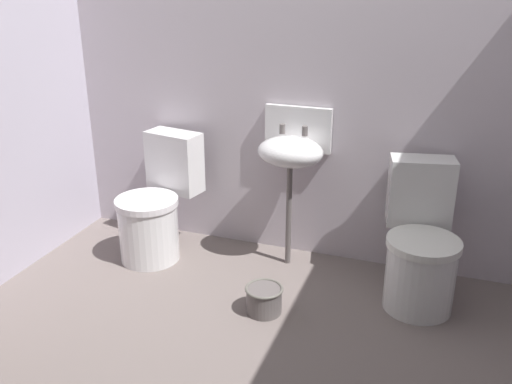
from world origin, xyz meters
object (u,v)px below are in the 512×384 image
at_px(toilet_right, 420,249).
at_px(sink, 292,150).
at_px(toilet_left, 156,208).
at_px(bucket, 264,299).

height_order(toilet_right, sink, sink).
relative_size(toilet_left, bucket, 3.66).
xyz_separation_m(toilet_left, toilet_right, (1.66, 0.00, 0.00)).
bearing_deg(toilet_right, bucket, 16.90).
xyz_separation_m(sink, bucket, (0.04, -0.61, -0.67)).
distance_m(toilet_left, sink, 0.97).
bearing_deg(bucket, sink, 93.63).
height_order(toilet_left, bucket, toilet_left).
bearing_deg(sink, toilet_left, -167.52).
bearing_deg(sink, toilet_right, -12.99).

